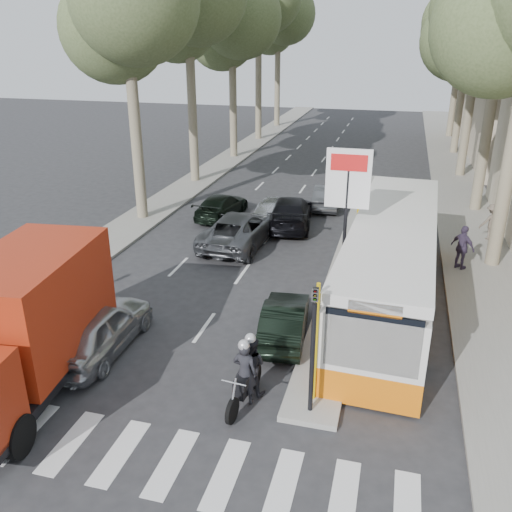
{
  "coord_description": "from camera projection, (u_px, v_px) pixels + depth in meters",
  "views": [
    {
      "loc": [
        4.84,
        -12.78,
        9.05
      ],
      "look_at": [
        0.15,
        4.73,
        1.6
      ],
      "focal_mm": 38.0,
      "sensor_mm": 36.0,
      "label": 1
    }
  ],
  "objects": [
    {
      "name": "ground",
      "position": [
        210.0,
        364.0,
        16.02
      ],
      "size": [
        120.0,
        120.0,
        0.0
      ],
      "primitive_type": "plane",
      "color": "#28282B",
      "rests_on": "ground"
    },
    {
      "name": "sidewalk_right",
      "position": [
        456.0,
        179.0,
        36.27
      ],
      "size": [
        3.2,
        70.0,
        0.12
      ],
      "primitive_type": "cube",
      "color": "gray",
      "rests_on": "ground"
    },
    {
      "name": "median_left",
      "position": [
        233.0,
        156.0,
        42.93
      ],
      "size": [
        2.4,
        64.0,
        0.12
      ],
      "primitive_type": "cube",
      "color": "gray",
      "rests_on": "ground"
    },
    {
      "name": "traffic_island",
      "position": [
        356.0,
        243.0,
        25.04
      ],
      "size": [
        1.5,
        26.0,
        0.16
      ],
      "primitive_type": "cube",
      "color": "gray",
      "rests_on": "ground"
    },
    {
      "name": "billboard",
      "position": [
        347.0,
        205.0,
        18.3
      ],
      "size": [
        1.5,
        12.1,
        5.6
      ],
      "color": "yellow",
      "rests_on": "ground"
    },
    {
      "name": "traffic_light_island",
      "position": [
        314.0,
        330.0,
        12.95
      ],
      "size": [
        0.16,
        0.41,
        3.6
      ],
      "color": "black",
      "rests_on": "ground"
    },
    {
      "name": "tree_l_a",
      "position": [
        129.0,
        3.0,
        24.78
      ],
      "size": [
        7.4,
        7.2,
        14.1
      ],
      "color": "#6B604C",
      "rests_on": "ground"
    },
    {
      "name": "tree_l_c",
      "position": [
        234.0,
        19.0,
        39.18
      ],
      "size": [
        7.4,
        7.2,
        13.71
      ],
      "color": "#6B604C",
      "rests_on": "ground"
    },
    {
      "name": "tree_l_e",
      "position": [
        280.0,
        16.0,
        53.26
      ],
      "size": [
        7.4,
        7.2,
        14.49
      ],
      "color": "#6B604C",
      "rests_on": "ground"
    },
    {
      "name": "tree_r_c",
      "position": [
        484.0,
        23.0,
        33.5
      ],
      "size": [
        7.4,
        7.2,
        13.32
      ],
      "color": "#6B604C",
      "rests_on": "ground"
    },
    {
      "name": "tree_r_d",
      "position": [
        475.0,
        4.0,
        40.1
      ],
      "size": [
        7.4,
        7.2,
        14.88
      ],
      "color": "#6B604C",
      "rests_on": "ground"
    },
    {
      "name": "tree_r_e",
      "position": [
        466.0,
        18.0,
        47.49
      ],
      "size": [
        7.4,
        7.2,
        14.1
      ],
      "color": "#6B604C",
      "rests_on": "ground"
    },
    {
      "name": "silver_hatchback",
      "position": [
        98.0,
        329.0,
        16.39
      ],
      "size": [
        1.89,
        4.6,
        1.56
      ],
      "primitive_type": "imported",
      "rotation": [
        0.0,
        0.0,
        3.15
      ],
      "color": "#ADB2B6",
      "rests_on": "ground"
    },
    {
      "name": "dark_hatchback",
      "position": [
        285.0,
        320.0,
        17.21
      ],
      "size": [
        1.72,
        3.94,
        1.26
      ],
      "primitive_type": "imported",
      "rotation": [
        0.0,
        0.0,
        3.24
      ],
      "color": "black",
      "rests_on": "ground"
    },
    {
      "name": "queue_car_a",
      "position": [
        239.0,
        229.0,
        24.79
      ],
      "size": [
        2.77,
        5.53,
        1.5
      ],
      "primitive_type": "imported",
      "rotation": [
        0.0,
        0.0,
        3.09
      ],
      "color": "#484A4F",
      "rests_on": "ground"
    },
    {
      "name": "queue_car_b",
      "position": [
        290.0,
        212.0,
        27.27
      ],
      "size": [
        2.76,
        5.4,
        1.5
      ],
      "primitive_type": "imported",
      "rotation": [
        0.0,
        0.0,
        3.27
      ],
      "color": "black",
      "rests_on": "ground"
    },
    {
      "name": "queue_car_c",
      "position": [
        275.0,
        209.0,
        27.72
      ],
      "size": [
        2.0,
        4.39,
        1.46
      ],
      "primitive_type": "imported",
      "rotation": [
        0.0,
        0.0,
        3.08
      ],
      "color": "#B0B4B9",
      "rests_on": "ground"
    },
    {
      "name": "queue_car_d",
      "position": [
        327.0,
        196.0,
        30.24
      ],
      "size": [
        1.62,
        3.98,
        1.28
      ],
      "primitive_type": "imported",
      "rotation": [
        0.0,
        0.0,
        3.21
      ],
      "color": "#45484C",
      "rests_on": "ground"
    },
    {
      "name": "queue_car_e",
      "position": [
        221.0,
        206.0,
        28.62
      ],
      "size": [
        2.07,
        4.41,
        1.24
      ],
      "primitive_type": "imported",
      "rotation": [
        0.0,
        0.0,
        3.07
      ],
      "color": "black",
      "rests_on": "ground"
    },
    {
      "name": "red_truck",
      "position": [
        21.0,
        324.0,
        14.32
      ],
      "size": [
        3.32,
        7.09,
        3.65
      ],
      "rotation": [
        0.0,
        0.0,
        0.11
      ],
      "color": "black",
      "rests_on": "ground"
    },
    {
      "name": "city_bus",
      "position": [
        391.0,
        262.0,
        18.77
      ],
      "size": [
        3.23,
        12.43,
        3.25
      ],
      "rotation": [
        0.0,
        0.0,
        -0.05
      ],
      "color": "orange",
      "rests_on": "ground"
    },
    {
      "name": "motorcycle",
      "position": [
        248.0,
        370.0,
        14.19
      ],
      "size": [
        0.88,
        2.27,
        1.93
      ],
      "rotation": [
        0.0,
        0.0,
        -0.11
      ],
      "color": "black",
      "rests_on": "ground"
    },
    {
      "name": "pedestrian_near",
      "position": [
        463.0,
        248.0,
        21.91
      ],
      "size": [
        1.16,
        1.1,
        1.84
      ],
      "primitive_type": "imported",
      "rotation": [
        0.0,
        0.0,
        2.44
      ],
      "color": "#433652",
      "rests_on": "sidewalk_right"
    },
    {
      "name": "pedestrian_far",
      "position": [
        492.0,
        222.0,
        25.1
      ],
      "size": [
        1.21,
        0.85,
        1.72
      ],
      "primitive_type": "imported",
      "rotation": [
        0.0,
        0.0,
        3.49
      ],
      "color": "brown",
      "rests_on": "sidewalk_right"
    }
  ]
}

